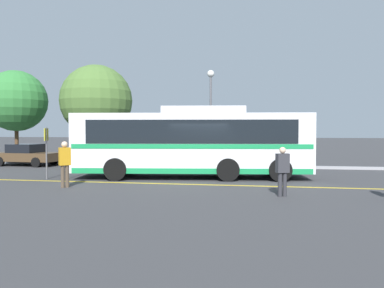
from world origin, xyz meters
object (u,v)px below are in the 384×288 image
(parked_car_1, at_px, (116,154))
(pedestrian_0, at_px, (282,169))
(transit_bus, at_px, (192,141))
(parked_car_2, at_px, (213,156))
(tree_0, at_px, (96,101))
(pedestrian_1, at_px, (65,161))
(street_lamp, at_px, (211,100))
(tree_1, at_px, (16,101))
(bus_stop_sign, at_px, (46,146))
(parked_car_0, at_px, (27,155))

(parked_car_1, height_order, pedestrian_0, pedestrian_0)
(transit_bus, height_order, pedestrian_0, transit_bus)
(parked_car_2, relative_size, tree_0, 0.66)
(parked_car_1, bearing_deg, pedestrian_1, 3.60)
(street_lamp, relative_size, tree_1, 0.90)
(bus_stop_sign, height_order, street_lamp, street_lamp)
(parked_car_2, bearing_deg, transit_bus, -9.15)
(transit_bus, distance_m, tree_0, 11.68)
(tree_0, bearing_deg, transit_bus, -43.58)
(bus_stop_sign, xyz_separation_m, street_lamp, (6.48, 8.07, 2.67))
(parked_car_0, bearing_deg, pedestrian_0, 63.38)
(pedestrian_0, relative_size, pedestrian_1, 0.93)
(parked_car_1, xyz_separation_m, tree_1, (-9.28, 3.89, 3.63))
(bus_stop_sign, distance_m, tree_0, 10.10)
(parked_car_0, relative_size, bus_stop_sign, 1.80)
(parked_car_0, relative_size, tree_0, 0.62)
(parked_car_2, xyz_separation_m, street_lamp, (-0.37, 2.07, 3.44))
(pedestrian_0, distance_m, tree_0, 17.56)
(pedestrian_0, distance_m, tree_1, 22.50)
(tree_0, bearing_deg, street_lamp, -9.80)
(transit_bus, relative_size, tree_0, 1.64)
(tree_1, bearing_deg, parked_car_2, -13.55)
(parked_car_2, xyz_separation_m, pedestrian_1, (-4.76, -8.19, 0.30))
(street_lamp, bearing_deg, pedestrian_0, -71.08)
(transit_bus, xyz_separation_m, parked_car_1, (-5.33, 4.07, -0.91))
(bus_stop_sign, bearing_deg, parked_car_2, -56.33)
(parked_car_0, xyz_separation_m, tree_1, (-3.28, 3.69, 3.72))
(pedestrian_0, bearing_deg, street_lamp, 84.74)
(pedestrian_0, xyz_separation_m, street_lamp, (-3.73, 10.88, 3.23))
(parked_car_0, bearing_deg, tree_1, -134.96)
(transit_bus, relative_size, parked_car_1, 2.64)
(bus_stop_sign, height_order, tree_0, tree_0)
(tree_1, bearing_deg, transit_bus, -28.58)
(parked_car_0, bearing_deg, street_lamp, 103.95)
(bus_stop_sign, relative_size, street_lamp, 0.39)
(tree_0, bearing_deg, tree_1, 178.95)
(pedestrian_1, xyz_separation_m, tree_0, (-3.93, 11.71, 3.31))
(parked_car_1, relative_size, street_lamp, 0.71)
(street_lamp, xyz_separation_m, tree_0, (-8.33, 1.44, 0.17))
(parked_car_1, height_order, tree_1, tree_1)
(parked_car_0, height_order, parked_car_2, parked_car_2)
(parked_car_2, distance_m, tree_0, 10.05)
(pedestrian_1, distance_m, tree_0, 12.78)
(pedestrian_1, distance_m, bus_stop_sign, 3.06)
(parked_car_1, relative_size, parked_car_2, 0.95)
(parked_car_2, xyz_separation_m, bus_stop_sign, (-6.85, -6.00, 0.77))
(street_lamp, xyz_separation_m, tree_1, (-14.70, 1.56, 0.25))
(transit_bus, height_order, pedestrian_1, transit_bus)
(bus_stop_sign, bearing_deg, parked_car_1, -18.11)
(transit_bus, bearing_deg, tree_1, 53.88)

